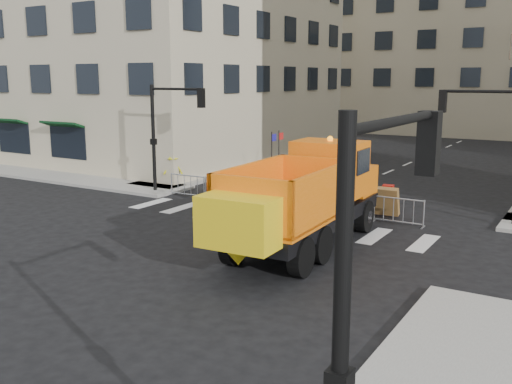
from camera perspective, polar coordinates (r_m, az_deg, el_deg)
The scene contains 12 objects.
ground at distance 18.77m, azimuth -6.66°, elevation -6.44°, with size 120.00×120.00×0.00m, color black.
sidewalk_back at distance 25.74m, azimuth 5.01°, elevation -1.36°, with size 64.00×5.00×0.15m, color gray.
building_far at distance 67.27m, azimuth 22.55°, elevation 15.84°, with size 30.00×18.00×24.00m, color gray.
traffic_light_left at distance 28.93m, azimuth -10.22°, elevation 5.18°, with size 0.18×0.18×5.40m, color black.
traffic_light_near at distance 6.23m, azimuth 8.37°, elevation -17.55°, with size 0.18×0.18×5.40m, color black.
crowd_barriers at distance 25.20m, azimuth 2.59°, elevation -0.50°, with size 12.60×0.60×1.10m, color #9EA0A5, non-canonical shape.
plow_truck at distance 19.13m, azimuth 4.71°, elevation -0.33°, with size 3.53×10.83×4.17m.
cop_a at distance 23.16m, azimuth 9.37°, elevation -0.84°, with size 0.65×0.42×1.77m, color black.
cop_b at distance 23.30m, azimuth 8.59°, elevation -0.93°, with size 0.79×0.61×1.62m, color black.
cop_c at distance 23.13m, azimuth 9.41°, elevation -0.49°, with size 1.21×0.50×2.06m, color black.
worker at distance 30.57m, azimuth -8.30°, elevation 2.23°, with size 1.02×0.59×1.58m, color yellow.
newspaper_box at distance 24.93m, azimuth 13.03°, elevation -0.56°, with size 0.45×0.40×1.10m, color #AF150D.
Camera 1 is at (11.06, -14.06, 5.69)m, focal length 40.00 mm.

